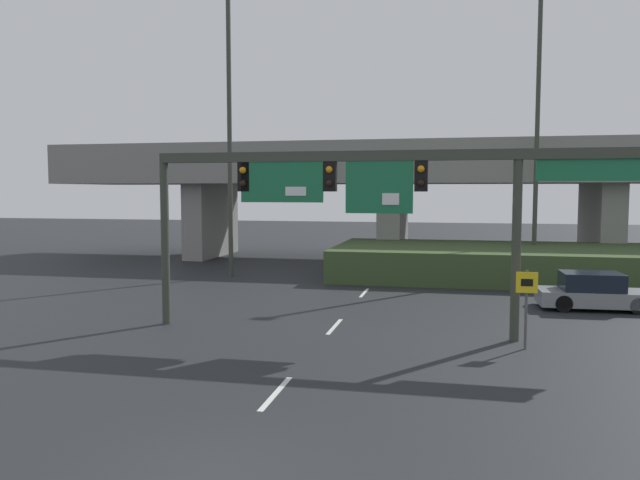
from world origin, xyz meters
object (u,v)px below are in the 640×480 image
Objects in this scene: highway_light_pole_near at (229,112)px; parked_sedan_near_right at (594,292)px; highway_light_pole_far at (537,128)px; speed_limit_sign at (526,298)px; signal_gantry at (367,186)px.

parked_sedan_near_right is at bearing -18.74° from highway_light_pole_near.
speed_limit_sign is at bearing -97.44° from highway_light_pole_far.
highway_light_pole_near is 19.48m from parked_sedan_near_right.
highway_light_pole_near is 16.38m from highway_light_pole_far.
highway_light_pole_near is at bearing -164.92° from highway_light_pole_far.
parked_sedan_near_right is at bearing 64.84° from speed_limit_sign.
speed_limit_sign reaches higher than parked_sedan_near_right.
signal_gantry reaches higher than speed_limit_sign.
highway_light_pole_near is at bearing 137.15° from speed_limit_sign.
highway_light_pole_far is 12.36m from parked_sedan_near_right.
highway_light_pole_near is at bearing 127.25° from signal_gantry.
parked_sedan_near_right is (1.04, -9.97, -7.24)m from highway_light_pole_far.
signal_gantry is at bearing -145.15° from parked_sedan_near_right.
highway_light_pole_far reaches higher than signal_gantry.
signal_gantry is 15.14m from highway_light_pole_near.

